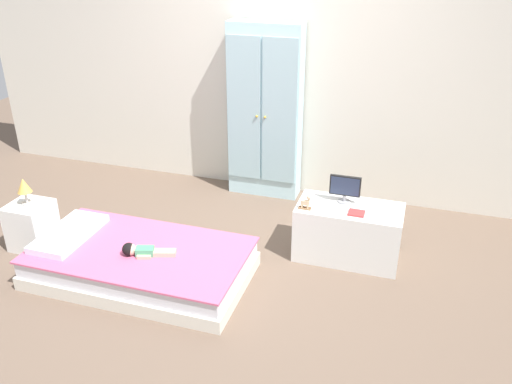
% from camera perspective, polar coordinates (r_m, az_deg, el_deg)
% --- Properties ---
extents(ground_plane, '(10.00, 10.00, 0.02)m').
position_cam_1_polar(ground_plane, '(4.23, -3.33, -8.27)').
color(ground_plane, brown).
extents(back_wall, '(6.40, 0.05, 2.70)m').
position_cam_1_polar(back_wall, '(5.10, 2.72, 14.45)').
color(back_wall, silver).
rests_on(back_wall, ground_plane).
extents(bed, '(1.62, 0.89, 0.24)m').
position_cam_1_polar(bed, '(4.16, -12.18, -7.42)').
color(bed, silver).
rests_on(bed, ground_plane).
extents(pillow, '(0.32, 0.64, 0.05)m').
position_cam_1_polar(pillow, '(4.39, -19.33, -4.20)').
color(pillow, silver).
rests_on(pillow, bed).
extents(doll, '(0.39, 0.19, 0.10)m').
position_cam_1_polar(doll, '(4.01, -12.40, -6.12)').
color(doll, '#4CA375').
rests_on(doll, bed).
extents(nightstand, '(0.32, 0.32, 0.39)m').
position_cam_1_polar(nightstand, '(4.78, -22.80, -3.30)').
color(nightstand, white).
rests_on(nightstand, ground_plane).
extents(table_lamp, '(0.11, 0.11, 0.23)m').
position_cam_1_polar(table_lamp, '(4.63, -23.55, 0.52)').
color(table_lamp, '#B7B2AD').
rests_on(table_lamp, nightstand).
extents(wardrobe, '(0.69, 0.26, 1.67)m').
position_cam_1_polar(wardrobe, '(5.10, 0.96, 8.51)').
color(wardrobe, silver).
rests_on(wardrobe, ground_plane).
extents(tv_stand, '(0.82, 0.42, 0.45)m').
position_cam_1_polar(tv_stand, '(4.31, 9.80, -4.26)').
color(tv_stand, silver).
rests_on(tv_stand, ground_plane).
extents(tv_monitor, '(0.24, 0.10, 0.22)m').
position_cam_1_polar(tv_monitor, '(4.22, 9.49, 0.49)').
color(tv_monitor, '#99999E').
rests_on(tv_monitor, tv_stand).
extents(rocking_horse_toy, '(0.10, 0.04, 0.12)m').
position_cam_1_polar(rocking_horse_toy, '(4.11, 5.37, -1.13)').
color(rocking_horse_toy, '#8E6642').
rests_on(rocking_horse_toy, tv_stand).
extents(book_red, '(0.12, 0.11, 0.01)m').
position_cam_1_polar(book_red, '(4.11, 10.69, -2.22)').
color(book_red, '#CC3838').
rests_on(book_red, tv_stand).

